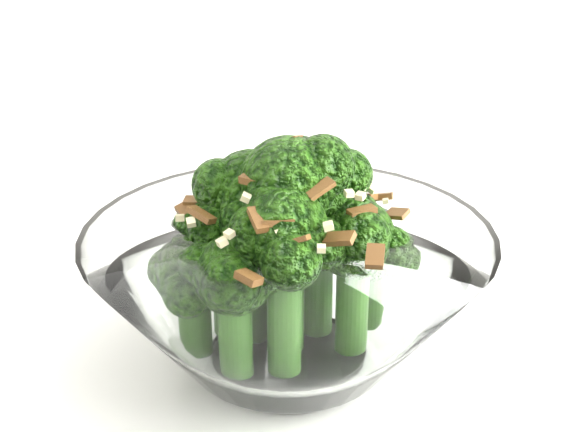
{
  "coord_description": "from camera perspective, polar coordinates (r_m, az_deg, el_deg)",
  "views": [
    {
      "loc": [
        0.27,
        -0.42,
        1.04
      ],
      "look_at": [
        0.24,
        0.01,
        0.85
      ],
      "focal_mm": 55.0,
      "sensor_mm": 36.0,
      "label": 1
    }
  ],
  "objects": [
    {
      "name": "broccoli_dish",
      "position": [
        0.49,
        -0.09,
        -4.29
      ],
      "size": [
        0.23,
        0.23,
        0.14
      ],
      "color": "white",
      "rests_on": "table"
    }
  ]
}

